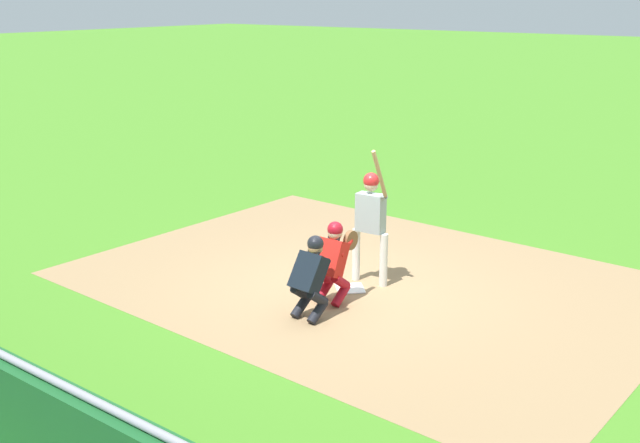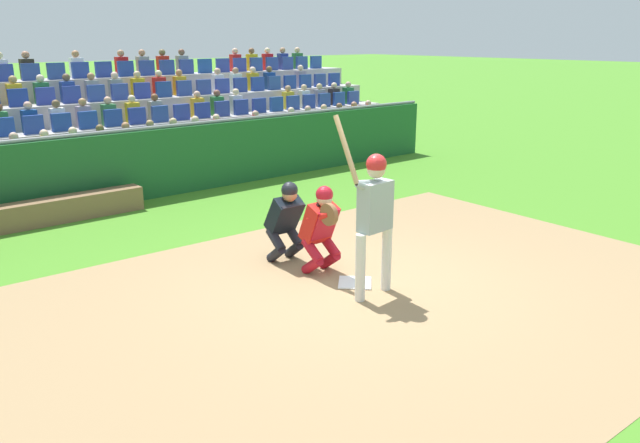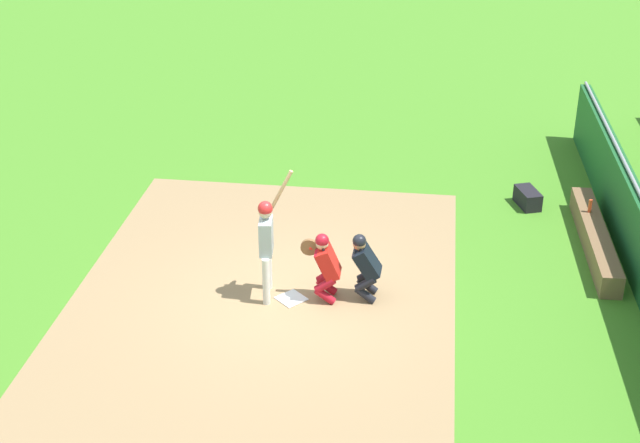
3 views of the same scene
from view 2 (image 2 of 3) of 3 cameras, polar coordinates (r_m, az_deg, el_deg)
The scene contains 9 objects.
ground_plane at distance 8.40m, azimuth 3.24°, elevation -5.75°, with size 160.00×160.00×0.00m, color #458424.
infield_dirt_patch at distance 8.07m, azimuth 5.70°, elevation -6.74°, with size 9.20×6.70×0.01m, color #987953.
home_plate_marker at distance 8.39m, azimuth 3.24°, elevation -5.65°, with size 0.44×0.44×0.02m, color white.
batter_at_plate at distance 7.67m, azimuth 5.02°, elevation 1.19°, with size 0.66×0.57×2.31m.
catcher_crouching at distance 8.50m, azimuth 0.14°, elevation -0.30°, with size 0.46×0.71×1.29m.
home_plate_umpire at distance 8.96m, azimuth -3.17°, elevation 0.35°, with size 0.48×0.52×1.25m.
dugout_wall at distance 13.14m, azimuth -15.46°, elevation 5.17°, with size 16.10×0.24×1.47m.
dugout_bench at distance 11.95m, azimuth -24.43°, elevation 0.73°, with size 3.69×0.40×0.44m, color brown.
bleacher_stand at distance 17.07m, azimuth -21.75°, elevation 7.62°, with size 19.26×3.80×2.86m.
Camera 2 is at (5.37, 5.60, 3.21)m, focal length 34.65 mm.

